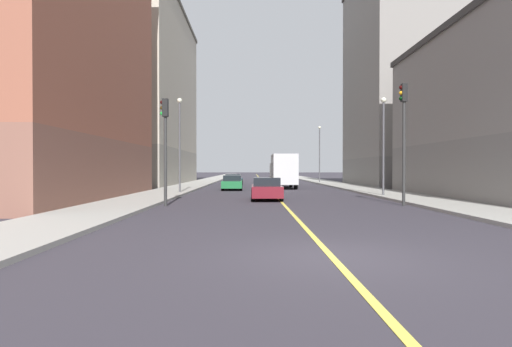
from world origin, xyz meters
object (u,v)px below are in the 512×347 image
Objects in this scene: street_lamp_right_near at (180,135)px; box_truck at (283,171)px; building_right_corner at (19,46)px; car_green at (232,183)px; car_maroon at (267,189)px; car_teal at (233,180)px; street_lamp_left_far at (320,148)px; building_left_mid at (410,79)px; traffic_light_left_near at (404,127)px; street_lamp_left_near at (383,135)px; traffic_light_right_near at (165,136)px; building_right_midblock at (135,96)px.

box_truck is (8.42, 9.12, -2.70)m from street_lamp_right_near.
building_right_corner reaches higher than car_green.
car_maroon is 22.53m from car_teal.
building_right_corner reaches higher than street_lamp_left_far.
traffic_light_left_near is at bearing -111.41° from building_left_mid.
building_right_corner is at bearing -145.36° from street_lamp_right_near.
traffic_light_left_near is at bearing -76.45° from box_truck.
street_lamp_right_near is at bearing 165.23° from street_lamp_left_near.
building_left_mid is at bearing -42.48° from street_lamp_left_far.
car_teal is (-19.35, 2.03, -11.06)m from building_left_mid.
street_lamp_right_near is at bearing -122.41° from street_lamp_left_far.
building_right_corner is 11.94m from traffic_light_right_near.
building_left_mid is 3.77× the size of traffic_light_left_near.
building_right_midblock is 23.65m from street_lamp_left_far.
street_lamp_left_far is (22.67, 2.86, -6.10)m from building_right_midblock.
street_lamp_left_near is 1.38× the size of car_teal.
street_lamp_left_far is 1.70× the size of car_maroon.
building_left_mid is 21.36m from street_lamp_left_near.
building_right_midblock reaches higher than traffic_light_left_near.
street_lamp_right_near is 17.11m from car_teal.
box_truck is at bearing 68.91° from traffic_light_right_near.
building_right_corner is 3.58× the size of traffic_light_right_near.
street_lamp_left_near is at bearing 16.19° from car_maroon.
building_left_mid is 3.25× the size of street_lamp_left_far.
street_lamp_left_near is 0.84× the size of box_truck.
car_teal is at bearing 118.20° from street_lamp_left_near.
box_truck is at bearing -113.44° from street_lamp_left_far.
street_lamp_right_near is at bearing 136.29° from car_maroon.
box_truck is at bearing -159.95° from building_left_mid.
street_lamp_left_near reaches higher than car_maroon.
street_lamp_right_near is (-13.07, 10.16, 0.41)m from traffic_light_left_near.
street_lamp_left_far is at bearing 88.20° from traffic_light_left_near.
traffic_light_right_near is at bearing -112.05° from street_lamp_left_far.
street_lamp_left_far reaches higher than traffic_light_left_near.
building_right_corner is 4.15× the size of car_teal.
car_maroon is (-7.82, -2.27, -3.45)m from street_lamp_left_near.
traffic_light_right_near is 34.91m from street_lamp_left_far.
car_teal is (-10.76, -5.83, -3.88)m from street_lamp_left_far.
building_left_mid is 23.57m from car_green.
street_lamp_left_near reaches higher than traffic_light_left_near.
building_left_mid is 5.53× the size of car_maroon.
building_left_mid is 3.03× the size of box_truck.
traffic_light_right_near is 14.61m from street_lamp_left_near.
street_lamp_right_near is (-14.08, 3.71, 0.29)m from street_lamp_left_near.
street_lamp_left_far is (13.10, 32.35, 0.96)m from traffic_light_right_near.
traffic_light_right_near is at bearing -95.05° from car_teal.
building_right_midblock reaches higher than car_teal.
building_right_midblock is 4.82× the size of traffic_light_right_near.
street_lamp_left_near reaches higher than car_green.
building_right_corner is 26.72m from car_teal.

